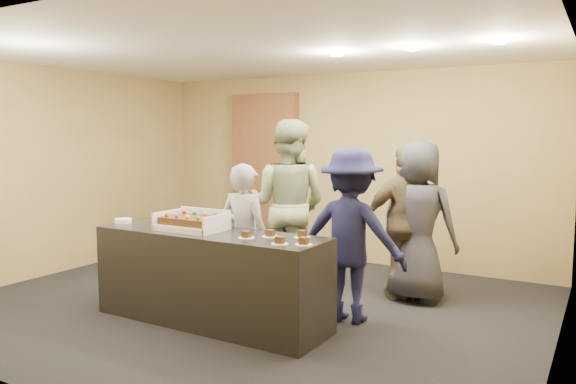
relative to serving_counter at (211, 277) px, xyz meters
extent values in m
plane|color=black|center=(0.00, 0.66, -0.45)|extent=(6.00, 6.00, 0.00)
plane|color=silver|center=(0.00, 0.66, 2.25)|extent=(6.00, 6.00, 0.00)
cube|color=tan|center=(0.00, 3.16, 0.90)|extent=(6.00, 0.04, 2.70)
cube|color=tan|center=(0.00, -1.84, 0.90)|extent=(6.00, 0.04, 2.70)
cube|color=tan|center=(-3.00, 0.66, 0.90)|extent=(0.04, 5.00, 2.70)
cube|color=tan|center=(3.00, 0.66, 0.90)|extent=(0.04, 5.00, 2.70)
cube|color=black|center=(0.00, 0.00, 0.00)|extent=(2.41, 0.74, 0.90)
cube|color=brown|center=(-1.31, 3.07, 0.78)|extent=(1.11, 0.15, 2.45)
cube|color=white|center=(-0.22, 0.00, 0.48)|extent=(0.62, 0.43, 0.06)
cube|color=white|center=(-0.53, 0.00, 0.54)|extent=(0.02, 0.43, 0.17)
cube|color=white|center=(0.09, 0.00, 0.54)|extent=(0.02, 0.43, 0.17)
cube|color=white|center=(-0.22, 0.22, 0.54)|extent=(0.62, 0.02, 0.19)
cube|color=#3E1D0E|center=(-0.22, 0.00, 0.54)|extent=(0.55, 0.38, 0.07)
sphere|color=red|center=(-0.43, 0.13, 0.60)|extent=(0.04, 0.04, 0.04)
sphere|color=#189444|center=(-0.30, 0.13, 0.60)|extent=(0.04, 0.04, 0.04)
sphere|color=gold|center=(-0.17, 0.13, 0.60)|extent=(0.04, 0.04, 0.04)
sphere|color=blue|center=(-0.03, 0.13, 0.60)|extent=(0.04, 0.04, 0.04)
sphere|color=red|center=(-0.43, -0.13, 0.60)|extent=(0.04, 0.04, 0.04)
sphere|color=#B927B8|center=(-0.30, -0.13, 0.60)|extent=(0.04, 0.04, 0.04)
sphere|color=yellow|center=(-0.17, -0.13, 0.60)|extent=(0.04, 0.04, 0.04)
sphere|color=green|center=(-0.03, -0.13, 0.60)|extent=(0.04, 0.04, 0.04)
cylinder|color=white|center=(-1.14, -0.02, 0.47)|extent=(0.18, 0.18, 0.04)
cylinder|color=white|center=(0.50, -0.10, 0.45)|extent=(0.15, 0.15, 0.01)
cube|color=#3E1D0E|center=(0.50, -0.10, 0.49)|extent=(0.07, 0.06, 0.06)
cylinder|color=white|center=(0.65, 0.06, 0.45)|extent=(0.15, 0.15, 0.01)
cube|color=#3E1D0E|center=(0.65, 0.06, 0.49)|extent=(0.07, 0.06, 0.06)
cylinder|color=white|center=(0.90, -0.19, 0.45)|extent=(0.15, 0.15, 0.01)
cube|color=#3E1D0E|center=(0.90, -0.19, 0.49)|extent=(0.07, 0.06, 0.06)
cylinder|color=white|center=(0.92, 0.17, 0.45)|extent=(0.15, 0.15, 0.01)
cube|color=#3E1D0E|center=(0.92, 0.17, 0.49)|extent=(0.07, 0.06, 0.06)
cylinder|color=white|center=(1.10, -0.12, 0.45)|extent=(0.15, 0.15, 0.01)
cube|color=#3E1D0E|center=(1.10, -0.12, 0.49)|extent=(0.07, 0.06, 0.06)
imported|color=#929397|center=(0.10, 0.45, 0.32)|extent=(0.57, 0.38, 1.55)
imported|color=gray|center=(0.06, 1.42, 0.56)|extent=(1.08, 0.90, 2.01)
imported|color=#14163C|center=(1.16, 0.74, 0.41)|extent=(1.15, 0.71, 1.72)
imported|color=brown|center=(1.41, 1.72, 0.41)|extent=(1.07, 0.91, 1.72)
imported|color=#29292E|center=(1.53, 1.73, 0.44)|extent=(0.91, 0.63, 1.78)
cylinder|color=#FFEAC6|center=(0.80, 1.16, 2.22)|extent=(0.12, 0.12, 0.03)
cylinder|color=#FFEAC6|center=(1.60, 1.16, 2.22)|extent=(0.12, 0.12, 0.03)
cylinder|color=#FFEAC6|center=(2.40, 1.16, 2.22)|extent=(0.12, 0.12, 0.03)
camera|label=1|loc=(3.33, -4.27, 1.40)|focal=35.00mm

